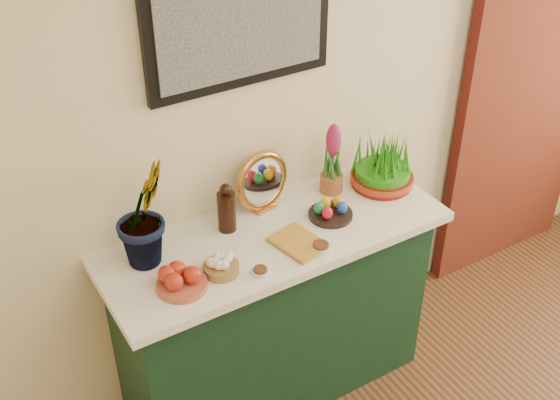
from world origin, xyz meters
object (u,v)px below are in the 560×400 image
at_px(hyacinth_green, 141,199).
at_px(sideboard, 274,317).
at_px(mirror, 262,182).
at_px(book, 284,251).
at_px(wheatgrass_sabzeh, 383,165).

bearing_deg(hyacinth_green, sideboard, -45.93).
relative_size(mirror, book, 1.30).
distance_m(mirror, wheatgrass_sabzeh, 0.54).
height_order(mirror, book, mirror).
bearing_deg(sideboard, book, -104.68).
relative_size(mirror, wheatgrass_sabzeh, 0.97).
bearing_deg(hyacinth_green, wheatgrass_sabzeh, -37.06).
bearing_deg(book, mirror, 63.19).
distance_m(sideboard, book, 0.50).
bearing_deg(book, hyacinth_green, 140.24).
distance_m(sideboard, wheatgrass_sabzeh, 0.81).
height_order(sideboard, hyacinth_green, hyacinth_green).
height_order(hyacinth_green, wheatgrass_sabzeh, hyacinth_green).
xyz_separation_m(hyacinth_green, mirror, (0.53, 0.07, -0.14)).
bearing_deg(mirror, book, -105.29).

